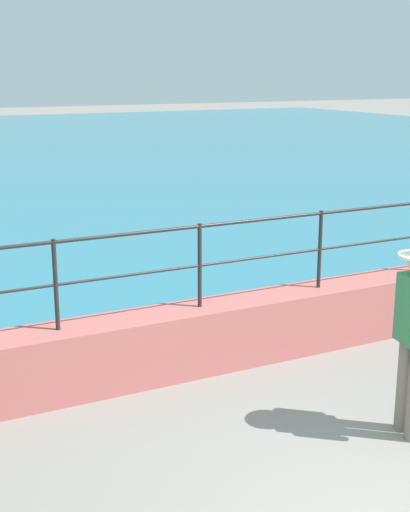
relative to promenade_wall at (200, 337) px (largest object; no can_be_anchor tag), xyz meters
name	(u,v)px	position (x,y,z in m)	size (l,w,h in m)	color
promenade_wall	(200,337)	(0.00, 0.00, 0.00)	(20.00, 0.56, 0.70)	#BC605B
railing	(200,250)	(0.00, 0.00, 0.96)	(18.44, 0.04, 0.90)	#282623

